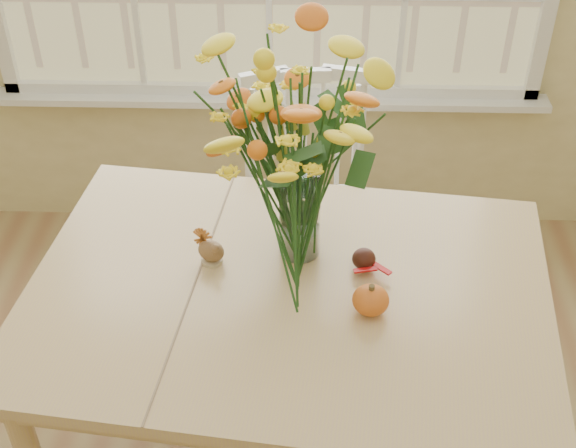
{
  "coord_description": "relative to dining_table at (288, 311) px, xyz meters",
  "views": [
    {
      "loc": [
        0.16,
        -0.8,
        2.33
      ],
      "look_at": [
        0.11,
        0.87,
        1.03
      ],
      "focal_mm": 48.0,
      "sensor_mm": 36.0,
      "label": 1
    }
  ],
  "objects": [
    {
      "name": "dark_gourd",
      "position": [
        0.22,
        0.09,
        0.12
      ],
      "size": [
        0.13,
        0.1,
        0.06
      ],
      "color": "#38160F",
      "rests_on": "dining_table"
    },
    {
      "name": "pumpkin",
      "position": [
        0.23,
        -0.09,
        0.13
      ],
      "size": [
        0.1,
        0.1,
        0.08
      ],
      "primitive_type": "ellipsoid",
      "color": "#D55B19",
      "rests_on": "dining_table"
    },
    {
      "name": "turkey_figurine",
      "position": [
        -0.23,
        0.11,
        0.13
      ],
      "size": [
        0.1,
        0.09,
        0.1
      ],
      "rotation": [
        0.0,
        0.0,
        -0.4
      ],
      "color": "#CCB78C",
      "rests_on": "dining_table"
    },
    {
      "name": "flower_vase",
      "position": [
        0.03,
        0.17,
        0.51
      ],
      "size": [
        0.58,
        0.58,
        0.69
      ],
      "color": "white",
      "rests_on": "dining_table"
    },
    {
      "name": "dining_table",
      "position": [
        0.0,
        0.0,
        0.0
      ],
      "size": [
        1.63,
        1.26,
        0.81
      ],
      "rotation": [
        0.0,
        0.0,
        -0.12
      ],
      "color": "#D4B570",
      "rests_on": "floor"
    },
    {
      "name": "windsor_chair",
      "position": [
        0.05,
        0.78,
        -0.14
      ],
      "size": [
        0.52,
        0.5,
        1.04
      ],
      "rotation": [
        0.0,
        0.0,
        0.1
      ],
      "color": "white",
      "rests_on": "floor"
    }
  ]
}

